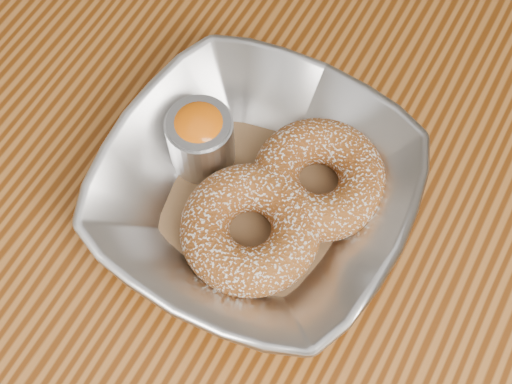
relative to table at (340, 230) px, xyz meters
The scene contains 7 objects.
ground_plane 0.65m from the table, ahead, with size 4.00×4.00×0.00m, color #565659.
table is the anchor object (origin of this frame).
serving_bowl 0.15m from the table, 132.53° to the right, with size 0.22×0.22×0.05m, color #B8BBC0.
parchment 0.13m from the table, 132.53° to the right, with size 0.14×0.14×0.00m, color brown.
donut_back 0.13m from the table, 127.52° to the right, with size 0.10×0.10×0.03m, color brown.
donut_front 0.16m from the table, 117.38° to the right, with size 0.10×0.10×0.03m, color brown.
ramekin 0.18m from the table, 158.51° to the right, with size 0.05×0.05×0.06m.
Camera 1 is at (0.05, -0.25, 1.24)m, focal length 50.00 mm.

